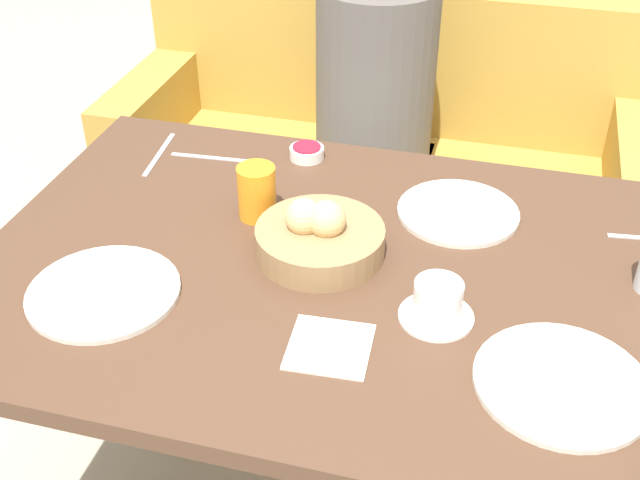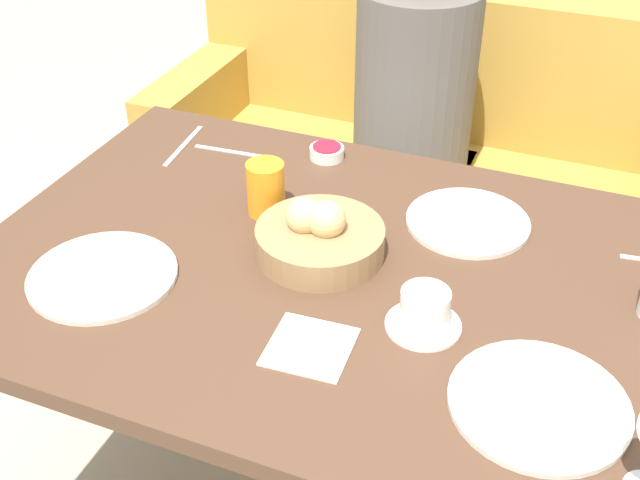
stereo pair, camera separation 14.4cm
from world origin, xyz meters
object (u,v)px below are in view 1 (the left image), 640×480
Objects in this scene: bread_basket at (319,237)px; napkin at (328,346)px; seated_person at (373,145)px; plate_near_right at (562,383)px; plate_near_left at (104,292)px; plate_far_center at (458,212)px; juice_glass at (257,192)px; jam_bowl_berry at (307,152)px; knife_silver at (214,158)px; coffee_cup at (437,303)px; couch at (383,179)px; fork_silver at (159,154)px.

bread_basket is 1.72× the size of napkin.
plate_near_right is (0.51, -1.12, 0.26)m from seated_person.
plate_near_left is (-0.32, -0.21, -0.03)m from bread_basket.
plate_far_center is at bearing 40.67° from bread_basket.
juice_glass reaches higher than jam_bowl_berry.
juice_glass is 0.40m from napkin.
plate_far_center is (0.55, 0.41, 0.00)m from plate_near_left.
plate_near_left is (-0.24, -1.10, 0.26)m from seated_person.
knife_silver is 1.42× the size of napkin.
bread_basket is 1.88× the size of coffee_cup.
napkin is at bearing -4.13° from plate_near_left.
jam_bowl_berry is at bearing 109.44° from bread_basket.
couch is at bearing 93.97° from bread_basket.
juice_glass is (-0.38, -0.11, 0.05)m from plate_far_center.
juice_glass is 0.79× the size of napkin.
couch reaches higher than juice_glass.
bread_basket reaches higher than plate_near_left.
couch is 21.15× the size of jam_bowl_berry.
plate_near_left is 0.35m from juice_glass.
couch is 8.23× the size of fork_silver.
coffee_cup reaches higher than fork_silver.
knife_silver is at bearing -110.85° from seated_person.
plate_near_left is at bearing -120.21° from juice_glass.
fork_silver is (-0.44, 0.27, -0.03)m from bread_basket.
seated_person is 5.17× the size of bread_basket.
plate_near_right is at bearing 1.53° from napkin.
coffee_cup is at bearing -29.51° from juice_glass.
plate_near_right is 1.00m from fork_silver.
juice_glass is 0.44m from coffee_cup.
coffee_cup is at bearing 8.75° from plate_near_left.
bread_basket is 0.42m from knife_silver.
bread_basket reaches higher than napkin.
plate_near_right is 3.48× the size of jam_bowl_berry.
plate_near_left is 2.09× the size of coffee_cup.
seated_person reaches higher than plate_near_left.
bread_basket is 1.21× the size of knife_silver.
fork_silver is (-0.29, 0.18, -0.05)m from juice_glass.
napkin is (0.08, -0.24, -0.03)m from bread_basket.
seated_person is at bearing 60.49° from fork_silver.
plate_far_center is at bearing 36.37° from plate_near_left.
couch reaches higher than plate_near_left.
jam_bowl_berry is at bearing 15.95° from knife_silver.
juice_glass is (-0.58, 0.32, 0.05)m from plate_near_right.
coffee_cup reaches higher than plate_near_left.
couch is at bearing 85.50° from juice_glass.
juice_glass reaches higher than fork_silver.
couch is at bearing 109.43° from plate_far_center.
plate_near_right is 1.35× the size of fork_silver.
plate_near_right is 0.47m from plate_far_center.
seated_person is at bearing 114.54° from plate_near_right.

